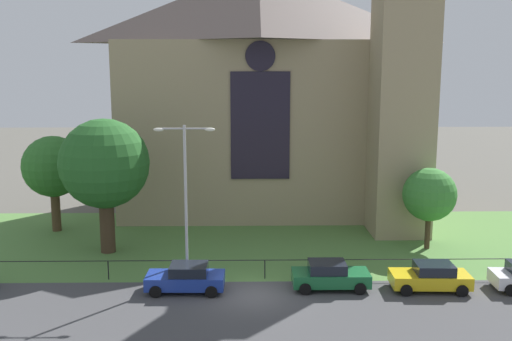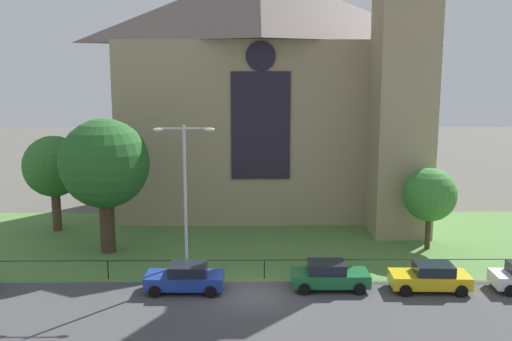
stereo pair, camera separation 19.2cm
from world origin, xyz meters
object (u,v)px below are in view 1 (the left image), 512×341
tree_left_near (104,165)px  tree_right_near (430,195)px  church_building (268,89)px  parked_car_green (330,275)px  parked_car_yellow (431,277)px  streetlamp_near (185,184)px  tree_left_far (53,167)px  parked_car_blue (186,278)px

tree_left_near → tree_right_near: bearing=1.0°
church_building → parked_car_green: size_ratio=6.18×
parked_car_yellow → tree_left_near: bearing=-18.1°
streetlamp_near → parked_car_green: 9.41m
tree_left_near → streetlamp_near: size_ratio=0.99×
tree_left_far → streetlamp_near: size_ratio=0.80×
parked_car_yellow → tree_right_near: bearing=-103.9°
streetlamp_near → parked_car_yellow: bearing=-7.6°
parked_car_green → parked_car_yellow: size_ratio=0.99×
tree_right_near → parked_car_yellow: size_ratio=1.28×
tree_left_far → parked_car_yellow: (24.13, -12.11, -4.06)m
tree_left_far → streetlamp_near: 14.92m
parked_car_yellow → streetlamp_near: bearing=-5.6°
tree_right_near → parked_car_blue: size_ratio=1.29×
church_building → tree_left_far: church_building is taller
parked_car_green → parked_car_yellow: (5.46, -0.32, 0.00)m
tree_left_far → parked_car_green: tree_left_far is taller
church_building → tree_right_near: size_ratio=4.76×
tree_right_near → tree_left_near: 21.33m
church_building → parked_car_blue: church_building is taller
church_building → parked_car_blue: size_ratio=6.13×
tree_right_near → streetlamp_near: size_ratio=0.62×
church_building → parked_car_green: church_building is taller
tree_right_near → parked_car_yellow: bearing=-105.9°
streetlamp_near → tree_left_far: bearing=136.1°
church_building → streetlamp_near: size_ratio=2.93×
tree_right_near → streetlamp_near: streetlamp_near is taller
parked_car_green → parked_car_yellow: 5.46m
tree_left_near → parked_car_green: (13.66, -6.67, -5.08)m
streetlamp_near → parked_car_blue: size_ratio=2.09×
parked_car_green → tree_left_far: bearing=147.9°
streetlamp_near → parked_car_blue: bearing=-85.9°
tree_left_far → parked_car_green: 22.46m
parked_car_green → streetlamp_near: bearing=169.7°
parked_car_green → parked_car_yellow: same height
tree_right_near → parked_car_blue: (-15.37, -7.31, -2.94)m
parked_car_blue → parked_car_yellow: size_ratio=0.99×
tree_left_near → parked_car_yellow: 20.98m
tree_left_far → tree_left_near: 7.24m
tree_left_far → parked_car_yellow: bearing=-26.7°
tree_left_near → church_building: bearing=46.6°
tree_left_near → parked_car_yellow: size_ratio=2.06×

